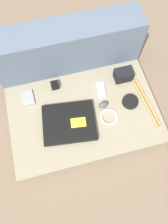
# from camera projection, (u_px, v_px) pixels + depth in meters

# --- Properties ---
(ground_plane) EXTENTS (8.00, 8.00, 0.00)m
(ground_plane) POSITION_uv_depth(u_px,v_px,m) (84.00, 120.00, 1.47)
(ground_plane) COLOR #7A6651
(couch_seat) EXTENTS (0.92, 0.60, 0.12)m
(couch_seat) POSITION_uv_depth(u_px,v_px,m) (84.00, 117.00, 1.41)
(couch_seat) COLOR gray
(couch_seat) RESTS_ON ground_plane
(couch_backrest) EXTENTS (0.92, 0.20, 0.44)m
(couch_backrest) POSITION_uv_depth(u_px,v_px,m) (69.00, 53.00, 1.42)
(couch_backrest) COLOR slate
(couch_backrest) RESTS_ON ground_plane
(laptop) EXTENTS (0.34, 0.29, 0.03)m
(laptop) POSITION_uv_depth(u_px,v_px,m) (69.00, 123.00, 1.31)
(laptop) COLOR black
(laptop) RESTS_ON couch_seat
(computer_mouse) EXTENTS (0.07, 0.05, 0.04)m
(computer_mouse) POSITION_uv_depth(u_px,v_px,m) (103.00, 105.00, 1.36)
(computer_mouse) COLOR #4C4C51
(computer_mouse) RESTS_ON couch_seat
(speaker_puck) EXTENTS (0.10, 0.10, 0.02)m
(speaker_puck) POSITION_uv_depth(u_px,v_px,m) (130.00, 102.00, 1.37)
(speaker_puck) COLOR black
(speaker_puck) RESTS_ON couch_seat
(phone_silver) EXTENTS (0.07, 0.13, 0.01)m
(phone_silver) POSITION_uv_depth(u_px,v_px,m) (101.00, 90.00, 1.41)
(phone_silver) COLOR #B7B7BC
(phone_silver) RESTS_ON couch_seat
(phone_black) EXTENTS (0.07, 0.11, 0.01)m
(phone_black) POSITION_uv_depth(u_px,v_px,m) (28.00, 98.00, 1.39)
(phone_black) COLOR #99999E
(phone_black) RESTS_ON couch_seat
(camera_pouch) EXTENTS (0.11, 0.08, 0.07)m
(camera_pouch) POSITION_uv_depth(u_px,v_px,m) (123.00, 75.00, 1.42)
(camera_pouch) COLOR black
(camera_pouch) RESTS_ON couch_seat
(charger_brick) EXTENTS (0.05, 0.05, 0.04)m
(charger_brick) POSITION_uv_depth(u_px,v_px,m) (55.00, 85.00, 1.41)
(charger_brick) COLOR black
(charger_brick) RESTS_ON couch_seat
(cable_coil) EXTENTS (0.11, 0.11, 0.01)m
(cable_coil) POSITION_uv_depth(u_px,v_px,m) (109.00, 117.00, 1.34)
(cable_coil) COLOR white
(cable_coil) RESTS_ON couch_seat
(drumstick_pair) EXTENTS (0.07, 0.35, 0.02)m
(drumstick_pair) POSITION_uv_depth(u_px,v_px,m) (146.00, 102.00, 1.38)
(drumstick_pair) COLOR tan
(drumstick_pair) RESTS_ON couch_seat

